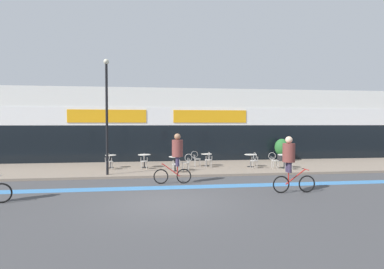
# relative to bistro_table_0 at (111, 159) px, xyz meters

# --- Properties ---
(ground_plane) EXTENTS (120.00, 120.00, 0.00)m
(ground_plane) POSITION_rel_bistro_table_0_xyz_m (2.83, -7.30, -0.64)
(ground_plane) COLOR #424244
(sidewalk_slab) EXTENTS (40.00, 5.50, 0.12)m
(sidewalk_slab) POSITION_rel_bistro_table_0_xyz_m (2.83, -0.05, -0.58)
(sidewalk_slab) COLOR gray
(sidewalk_slab) RESTS_ON ground
(storefront_facade) EXTENTS (40.00, 4.06, 5.02)m
(storefront_facade) POSITION_rel_bistro_table_0_xyz_m (2.83, 4.66, 1.86)
(storefront_facade) COLOR silver
(storefront_facade) RESTS_ON ground
(bike_lane_stripe) EXTENTS (36.00, 0.70, 0.01)m
(bike_lane_stripe) POSITION_rel_bistro_table_0_xyz_m (2.83, -5.04, -0.64)
(bike_lane_stripe) COLOR #3D7AB7
(bike_lane_stripe) RESTS_ON ground
(bistro_table_0) EXTENTS (0.61, 0.61, 0.74)m
(bistro_table_0) POSITION_rel_bistro_table_0_xyz_m (0.00, 0.00, 0.00)
(bistro_table_0) COLOR black
(bistro_table_0) RESTS_ON sidewalk_slab
(bistro_table_1) EXTENTS (0.72, 0.72, 0.75)m
(bistro_table_1) POSITION_rel_bistro_table_0_xyz_m (1.88, -0.08, 0.02)
(bistro_table_1) COLOR black
(bistro_table_1) RESTS_ON sidewalk_slab
(bistro_table_2) EXTENTS (0.65, 0.65, 0.77)m
(bistro_table_2) POSITION_rel_bistro_table_0_xyz_m (3.53, -1.52, 0.03)
(bistro_table_2) COLOR black
(bistro_table_2) RESTS_ON sidewalk_slab
(bistro_table_3) EXTENTS (0.64, 0.64, 0.73)m
(bistro_table_3) POSITION_rel_bistro_table_0_xyz_m (5.51, 0.08, -0.00)
(bistro_table_3) COLOR black
(bistro_table_3) RESTS_ON sidewalk_slab
(bistro_table_4) EXTENTS (0.70, 0.70, 0.73)m
(bistro_table_4) POSITION_rel_bistro_table_0_xyz_m (7.99, -0.57, 0.00)
(bistro_table_4) COLOR black
(bistro_table_4) RESTS_ON sidewalk_slab
(bistro_table_5) EXTENTS (0.72, 0.72, 0.77)m
(bistro_table_5) POSITION_rel_bistro_table_0_xyz_m (9.72, -1.29, 0.03)
(bistro_table_5) COLOR black
(bistro_table_5) RESTS_ON sidewalk_slab
(cafe_chair_0_near) EXTENTS (0.44, 0.59, 0.90)m
(cafe_chair_0_near) POSITION_rel_bistro_table_0_xyz_m (-0.01, -0.63, -0.00)
(cafe_chair_0_near) COLOR #B7B2AD
(cafe_chair_0_near) RESTS_ON sidewalk_slab
(cafe_chair_1_near) EXTENTS (0.42, 0.59, 0.90)m
(cafe_chair_1_near) POSITION_rel_bistro_table_0_xyz_m (1.88, -0.71, -0.00)
(cafe_chair_1_near) COLOR #B7B2AD
(cafe_chair_1_near) RESTS_ON sidewalk_slab
(cafe_chair_2_near) EXTENTS (0.44, 0.59, 0.90)m
(cafe_chair_2_near) POSITION_rel_bistro_table_0_xyz_m (3.54, -2.15, -0.00)
(cafe_chair_2_near) COLOR #B7B2AD
(cafe_chair_2_near) RESTS_ON sidewalk_slab
(cafe_chair_2_side) EXTENTS (0.59, 0.44, 0.90)m
(cafe_chair_2_side) POSITION_rel_bistro_table_0_xyz_m (4.16, -1.52, -0.00)
(cafe_chair_2_side) COLOR #B7B2AD
(cafe_chair_2_side) RESTS_ON sidewalk_slab
(cafe_chair_3_near) EXTENTS (0.43, 0.59, 0.90)m
(cafe_chair_3_near) POSITION_rel_bistro_table_0_xyz_m (5.51, -0.55, -0.00)
(cafe_chair_3_near) COLOR #B7B2AD
(cafe_chair_3_near) RESTS_ON sidewalk_slab
(cafe_chair_3_side) EXTENTS (0.58, 0.41, 0.90)m
(cafe_chair_3_side) POSITION_rel_bistro_table_0_xyz_m (4.88, 0.07, -0.00)
(cafe_chair_3_side) COLOR #B7B2AD
(cafe_chair_3_side) RESTS_ON sidewalk_slab
(cafe_chair_4_near) EXTENTS (0.42, 0.59, 0.90)m
(cafe_chair_4_near) POSITION_rel_bistro_table_0_xyz_m (7.99, -1.19, -0.00)
(cafe_chair_4_near) COLOR #B7B2AD
(cafe_chair_4_near) RESTS_ON sidewalk_slab
(cafe_chair_5_near) EXTENTS (0.42, 0.58, 0.90)m
(cafe_chair_5_near) POSITION_rel_bistro_table_0_xyz_m (9.71, -1.91, -0.00)
(cafe_chair_5_near) COLOR #B7B2AD
(cafe_chair_5_near) RESTS_ON sidewalk_slab
(cafe_chair_5_side) EXTENTS (0.59, 0.43, 0.90)m
(cafe_chair_5_side) POSITION_rel_bistro_table_0_xyz_m (9.09, -1.28, -0.00)
(cafe_chair_5_side) COLOR #B7B2AD
(cafe_chair_5_side) RESTS_ON sidewalk_slab
(planter_pot) EXTENTS (0.96, 0.96, 1.48)m
(planter_pot) POSITION_rel_bistro_table_0_xyz_m (11.03, 1.97, 0.29)
(planter_pot) COLOR #232326
(planter_pot) RESTS_ON sidewalk_slab
(lamp_post) EXTENTS (0.26, 0.26, 5.65)m
(lamp_post) POSITION_rel_bistro_table_0_xyz_m (0.15, -2.24, 2.71)
(lamp_post) COLOR black
(lamp_post) RESTS_ON sidewalk_slab
(cyclist_1) EXTENTS (1.68, 0.49, 2.15)m
(cyclist_1) POSITION_rel_bistro_table_0_xyz_m (7.52, -6.56, 0.64)
(cyclist_1) COLOR black
(cyclist_1) RESTS_ON ground
(cyclist_2) EXTENTS (1.66, 0.52, 2.20)m
(cyclist_2) POSITION_rel_bistro_table_0_xyz_m (3.40, -4.26, 0.69)
(cyclist_2) COLOR black
(cyclist_2) RESTS_ON ground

